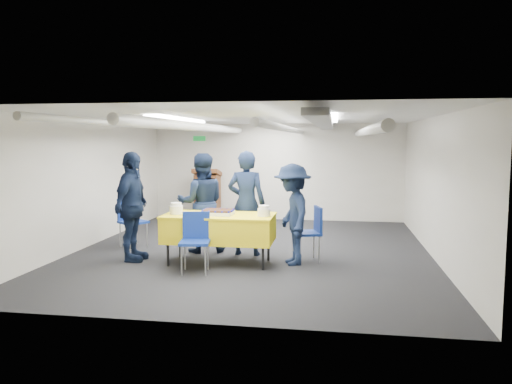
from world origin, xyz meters
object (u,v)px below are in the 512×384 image
at_px(chair_near, 196,236).
at_px(sailor_c, 132,207).
at_px(sailor_b, 201,203).
at_px(chair_right, 311,228).
at_px(sailor_a, 246,203).
at_px(sheet_cake, 218,212).
at_px(sailor_d, 292,214).
at_px(chair_left, 131,217).
at_px(podium, 207,195).
at_px(serving_table, 219,228).

height_order(chair_near, sailor_c, sailor_c).
bearing_deg(sailor_b, chair_right, 152.23).
relative_size(chair_near, sailor_a, 0.50).
height_order(sheet_cake, chair_near, chair_near).
xyz_separation_m(chair_right, sailor_d, (-0.28, -0.25, 0.25)).
height_order(sailor_b, sailor_c, sailor_c).
xyz_separation_m(sheet_cake, sailor_c, (-1.40, -0.01, 0.06)).
xyz_separation_m(sheet_cake, chair_left, (-1.86, 1.01, -0.28)).
height_order(podium, sailor_c, sailor_c).
bearing_deg(sailor_a, podium, -63.26).
bearing_deg(serving_table, sailor_c, -178.08).
xyz_separation_m(serving_table, sailor_b, (-0.49, 0.75, 0.29)).
xyz_separation_m(chair_right, sailor_b, (-1.90, 0.36, 0.32)).
height_order(chair_right, sailor_c, sailor_c).
bearing_deg(chair_left, podium, 78.07).
xyz_separation_m(sheet_cake, sailor_b, (-0.48, 0.78, 0.04)).
relative_size(sailor_a, sailor_b, 1.03).
distance_m(chair_near, sailor_c, 1.31).
bearing_deg(serving_table, chair_left, 152.39).
height_order(serving_table, sailor_b, sailor_b).
relative_size(chair_left, sailor_c, 0.50).
xyz_separation_m(sheet_cake, podium, (-1.23, 4.03, -0.20)).
height_order(sheet_cake, podium, podium).
bearing_deg(sailor_a, chair_right, 168.38).
distance_m(podium, sailor_b, 3.34).
xyz_separation_m(sailor_b, sailor_c, (-0.92, -0.79, 0.02)).
relative_size(chair_right, sailor_a, 0.50).
xyz_separation_m(sailor_c, sailor_d, (2.53, 0.18, -0.09)).
xyz_separation_m(chair_near, sailor_c, (-1.18, 0.48, 0.34)).
xyz_separation_m(serving_table, sailor_d, (1.13, 0.13, 0.22)).
distance_m(chair_right, sailor_c, 2.87).
distance_m(sailor_a, sailor_c, 1.86).
distance_m(podium, sailor_d, 4.53).
bearing_deg(sailor_c, chair_left, 25.21).
xyz_separation_m(chair_right, sailor_a, (-1.09, 0.26, 0.34)).
bearing_deg(sailor_d, chair_near, -80.79).
bearing_deg(chair_near, sheet_cake, 65.81).
xyz_separation_m(sailor_a, sailor_b, (-0.80, 0.10, -0.02)).
distance_m(sailor_c, sailor_d, 2.54).
relative_size(serving_table, sailor_c, 0.98).
bearing_deg(chair_left, chair_right, -10.30).
bearing_deg(sailor_b, sailor_d, 142.29).
distance_m(chair_near, chair_left, 2.23).
bearing_deg(chair_right, sailor_d, -138.48).
height_order(sheet_cake, chair_right, chair_right).
relative_size(chair_left, sailor_a, 0.50).
bearing_deg(chair_near, podium, 102.53).
xyz_separation_m(sheet_cake, chair_right, (1.42, 0.42, -0.28)).
bearing_deg(sailor_a, sailor_c, 23.90).
bearing_deg(chair_near, chair_left, 137.49).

